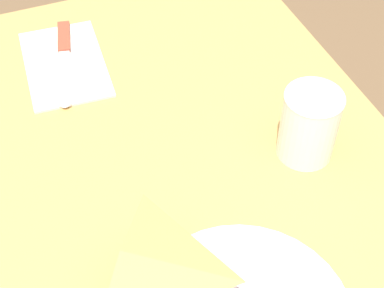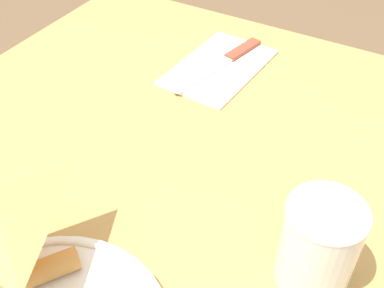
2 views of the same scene
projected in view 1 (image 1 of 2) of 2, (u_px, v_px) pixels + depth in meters
name	position (u px, v px, depth m)	size (l,w,h in m)	color
milk_glass	(309.00, 127.00, 0.78)	(0.08, 0.08, 0.10)	white
napkin_folded	(65.00, 64.00, 0.93)	(0.20, 0.13, 0.00)	white
butter_knife	(64.00, 57.00, 0.94)	(0.21, 0.06, 0.01)	#99422D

